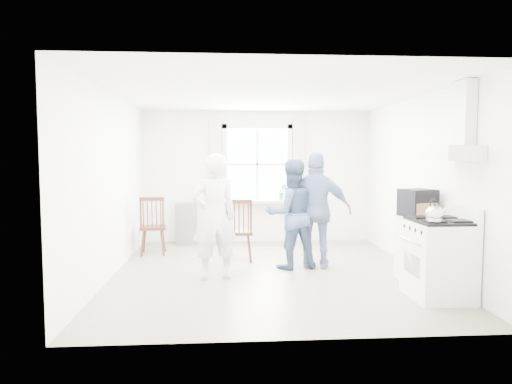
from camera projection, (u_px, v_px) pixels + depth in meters
name	position (u px, v px, depth m)	size (l,w,h in m)	color
room_shell	(269.00, 184.00, 6.61)	(4.62, 5.12, 2.64)	gray
window_assembly	(257.00, 169.00, 9.03)	(1.88, 0.24, 1.70)	white
range_hood	(456.00, 140.00, 5.37)	(0.45, 0.76, 0.94)	silver
shelf_unit	(186.00, 223.00, 8.90)	(0.40, 0.30, 0.80)	slate
gas_stove	(439.00, 258.00, 5.46)	(0.68, 0.76, 1.12)	white
kettle	(434.00, 214.00, 5.19)	(0.20, 0.20, 0.28)	silver
low_cabinet	(419.00, 249.00, 6.17)	(0.50, 0.55, 0.90)	silver
stereo_stack	(418.00, 203.00, 6.13)	(0.50, 0.47, 0.36)	black
cardboard_box	(423.00, 210.00, 6.03)	(0.30, 0.21, 0.19)	#977649
windsor_chair_a	(152.00, 219.00, 7.83)	(0.46, 0.46, 1.03)	#3F1F14
windsor_chair_b	(239.00, 223.00, 7.31)	(0.45, 0.44, 1.03)	#3F1F14
person_left	(214.00, 217.00, 6.30)	(0.64, 0.64, 1.74)	white
person_mid	(291.00, 214.00, 6.93)	(0.81, 0.81, 1.66)	#3F5375
person_right	(317.00, 210.00, 6.93)	(1.04, 1.04, 1.77)	navy
potted_plant	(282.00, 192.00, 9.02)	(0.17, 0.17, 0.31)	#347538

